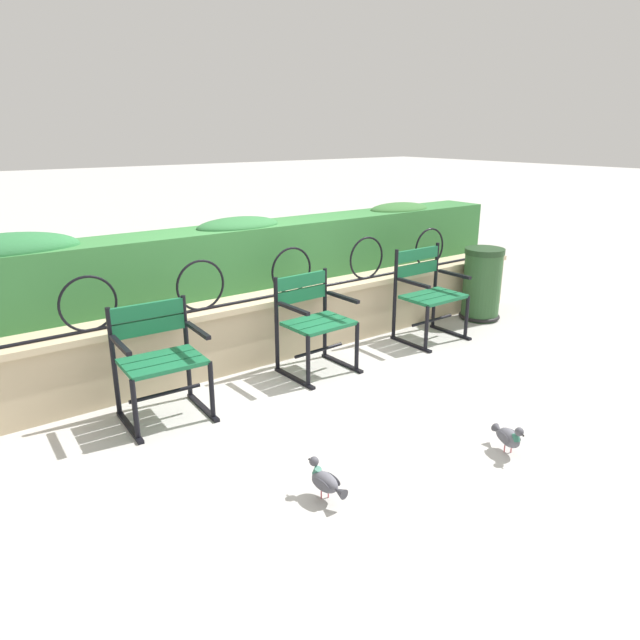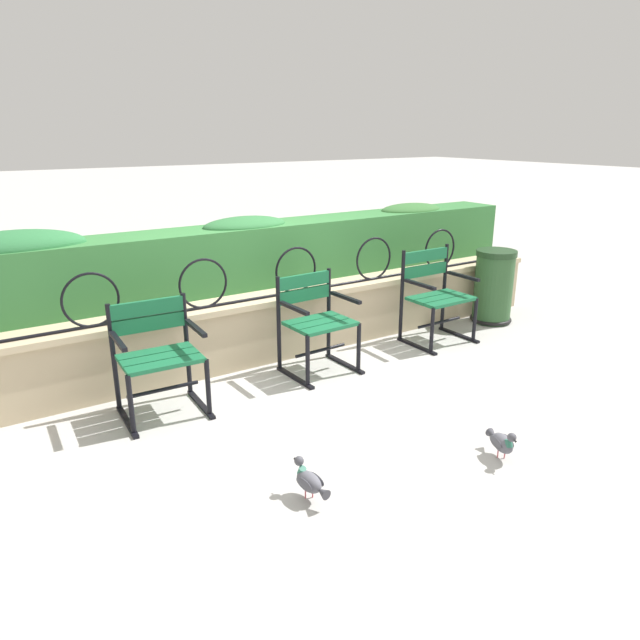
{
  "view_description": "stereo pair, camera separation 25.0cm",
  "coord_description": "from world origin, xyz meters",
  "px_view_note": "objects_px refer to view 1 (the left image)",
  "views": [
    {
      "loc": [
        -2.59,
        -3.4,
        1.98
      ],
      "look_at": [
        0.0,
        0.12,
        0.55
      ],
      "focal_mm": 32.7,
      "sensor_mm": 36.0,
      "label": 1
    },
    {
      "loc": [
        -2.39,
        -3.54,
        1.98
      ],
      "look_at": [
        0.0,
        0.12,
        0.55
      ],
      "focal_mm": 32.7,
      "sensor_mm": 36.0,
      "label": 2
    }
  ],
  "objects_px": {
    "park_chair_right": "(428,292)",
    "trash_bin": "(482,286)",
    "park_chair_centre": "(313,320)",
    "pigeon_far_side": "(509,436)",
    "pigeon_near_chairs": "(325,481)",
    "park_chair_left": "(159,357)"
  },
  "relations": [
    {
      "from": "park_chair_left",
      "to": "trash_bin",
      "type": "height_order",
      "value": "park_chair_left"
    },
    {
      "from": "park_chair_left",
      "to": "pigeon_near_chairs",
      "type": "xyz_separation_m",
      "value": [
        0.34,
        -1.52,
        -0.34
      ]
    },
    {
      "from": "park_chair_right",
      "to": "pigeon_far_side",
      "type": "bearing_deg",
      "value": -122.32
    },
    {
      "from": "pigeon_near_chairs",
      "to": "pigeon_far_side",
      "type": "relative_size",
      "value": 1.02
    },
    {
      "from": "pigeon_near_chairs",
      "to": "trash_bin",
      "type": "bearing_deg",
      "value": 25.99
    },
    {
      "from": "park_chair_right",
      "to": "pigeon_far_side",
      "type": "relative_size",
      "value": 3.15
    },
    {
      "from": "park_chair_left",
      "to": "pigeon_far_side",
      "type": "xyz_separation_m",
      "value": [
        1.58,
        -1.81,
        -0.34
      ]
    },
    {
      "from": "trash_bin",
      "to": "park_chair_left",
      "type": "bearing_deg",
      "value": -178.22
    },
    {
      "from": "park_chair_left",
      "to": "park_chair_right",
      "type": "xyz_separation_m",
      "value": [
        2.75,
        0.03,
        0.02
      ]
    },
    {
      "from": "park_chair_centre",
      "to": "pigeon_far_side",
      "type": "relative_size",
      "value": 2.91
    },
    {
      "from": "trash_bin",
      "to": "park_chair_right",
      "type": "bearing_deg",
      "value": -175.07
    },
    {
      "from": "pigeon_far_side",
      "to": "park_chair_right",
      "type": "bearing_deg",
      "value": 57.68
    },
    {
      "from": "park_chair_centre",
      "to": "trash_bin",
      "type": "bearing_deg",
      "value": 1.98
    },
    {
      "from": "park_chair_right",
      "to": "trash_bin",
      "type": "relative_size",
      "value": 1.15
    },
    {
      "from": "park_chair_left",
      "to": "park_chair_right",
      "type": "relative_size",
      "value": 0.91
    },
    {
      "from": "pigeon_near_chairs",
      "to": "pigeon_far_side",
      "type": "distance_m",
      "value": 1.28
    },
    {
      "from": "park_chair_left",
      "to": "pigeon_far_side",
      "type": "bearing_deg",
      "value": -48.9
    },
    {
      "from": "park_chair_right",
      "to": "pigeon_near_chairs",
      "type": "distance_m",
      "value": 2.89
    },
    {
      "from": "park_chair_centre",
      "to": "trash_bin",
      "type": "xyz_separation_m",
      "value": [
        2.31,
        0.08,
        -0.08
      ]
    },
    {
      "from": "pigeon_far_side",
      "to": "park_chair_centre",
      "type": "bearing_deg",
      "value": 96.51
    },
    {
      "from": "park_chair_centre",
      "to": "pigeon_far_side",
      "type": "bearing_deg",
      "value": -83.49
    },
    {
      "from": "park_chair_left",
      "to": "pigeon_far_side",
      "type": "relative_size",
      "value": 2.88
    }
  ]
}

